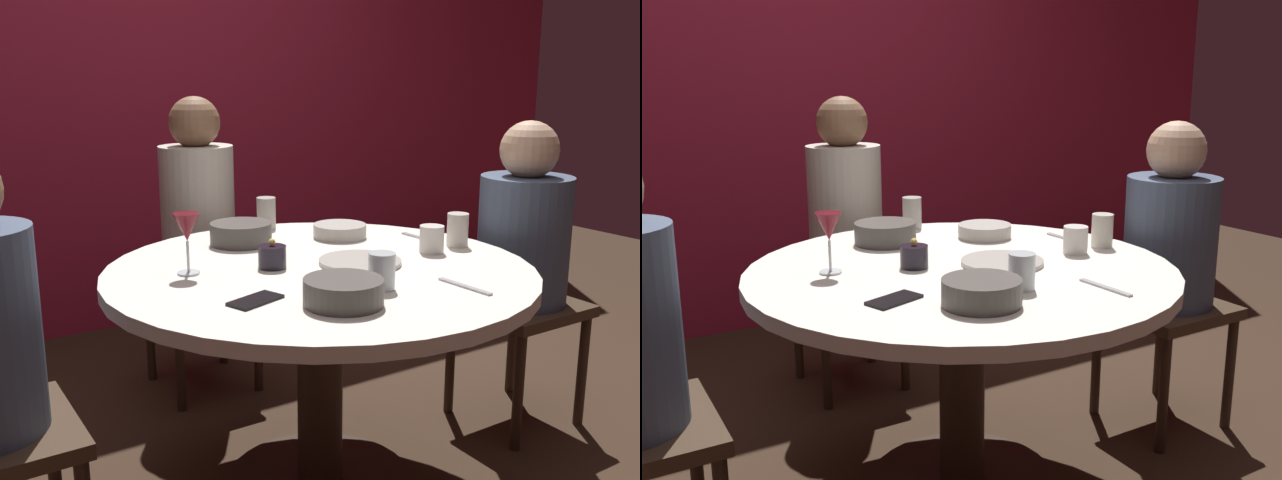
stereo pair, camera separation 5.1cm
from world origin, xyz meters
TOP-DOWN VIEW (x-y plane):
  - back_wall at (0.00, 1.86)m, footprint 6.00×0.10m
  - dining_table at (0.00, 0.00)m, footprint 1.26×1.26m
  - seated_diner_back at (0.00, 0.91)m, footprint 0.40×0.40m
  - seated_diner_right at (0.87, 0.00)m, footprint 0.40×0.40m
  - candle_holder at (-0.13, 0.06)m, footprint 0.08×0.08m
  - wine_glass at (-0.36, 0.13)m, footprint 0.08×0.08m
  - dinner_plate at (0.12, -0.04)m, footprint 0.25×0.25m
  - cell_phone at (-0.31, -0.19)m, footprint 0.15×0.11m
  - bowl_serving_large at (-0.14, -0.33)m, footprint 0.20×0.20m
  - bowl_salad_center at (-0.07, 0.38)m, footprint 0.21×0.21m
  - bowl_small_white at (0.26, 0.28)m, footprint 0.18×0.18m
  - cup_near_candle at (0.02, -0.28)m, footprint 0.07×0.07m
  - cup_by_left_diner at (0.12, 0.55)m, footprint 0.07×0.07m
  - cup_by_right_diner at (0.52, -0.03)m, footprint 0.07×0.07m
  - cup_center_front at (0.39, -0.05)m, footprint 0.08×0.08m
  - fork_near_plate at (0.21, -0.38)m, footprint 0.03×0.18m
  - knife_near_plate at (0.49, 0.12)m, footprint 0.02×0.18m

SIDE VIEW (x-z plane):
  - dining_table at x=0.00m, z-range 0.20..0.94m
  - seated_diner_right at x=0.87m, z-range 0.14..1.27m
  - fork_near_plate at x=0.21m, z-range 0.73..0.74m
  - knife_near_plate at x=0.49m, z-range 0.73..0.74m
  - cell_phone at x=-0.31m, z-range 0.73..0.74m
  - dinner_plate at x=0.12m, z-range 0.73..0.75m
  - seated_diner_back at x=0.00m, z-range 0.14..1.34m
  - bowl_small_white at x=0.26m, z-range 0.73..0.78m
  - bowl_serving_large at x=-0.14m, z-range 0.73..0.80m
  - candle_holder at x=-0.13m, z-range 0.72..0.81m
  - bowl_salad_center at x=-0.07m, z-range 0.73..0.80m
  - cup_center_front at x=0.39m, z-range 0.73..0.82m
  - cup_near_candle at x=0.02m, z-range 0.73..0.83m
  - cup_by_right_diner at x=0.52m, z-range 0.73..0.84m
  - cup_by_left_diner at x=0.12m, z-range 0.73..0.85m
  - wine_glass at x=-0.36m, z-range 0.77..0.95m
  - back_wall at x=0.00m, z-range 0.00..2.60m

